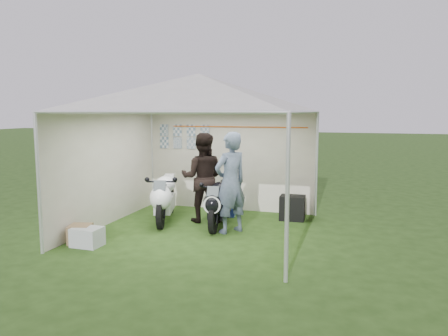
{
  "coord_description": "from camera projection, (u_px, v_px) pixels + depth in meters",
  "views": [
    {
      "loc": [
        2.9,
        -7.7,
        2.33
      ],
      "look_at": [
        0.38,
        0.35,
        1.21
      ],
      "focal_mm": 35.0,
      "sensor_mm": 36.0,
      "label": 1
    }
  ],
  "objects": [
    {
      "name": "crate_1",
      "position": [
        80.0,
        234.0,
        7.68
      ],
      "size": [
        0.45,
        0.45,
        0.33
      ],
      "primitive_type": "cube",
      "rotation": [
        0.0,
        0.0,
        0.26
      ],
      "color": "olive",
      "rests_on": "ground"
    },
    {
      "name": "paddock_stand",
      "position": [
        226.0,
        210.0,
        9.63
      ],
      "size": [
        0.4,
        0.28,
        0.28
      ],
      "primitive_type": "cube",
      "rotation": [
        0.0,
        0.0,
        0.12
      ],
      "color": "blue",
      "rests_on": "ground"
    },
    {
      "name": "motorcycle_white",
      "position": [
        164.0,
        196.0,
        9.12
      ],
      "size": [
        0.85,
        1.92,
        0.97
      ],
      "rotation": [
        0.0,
        0.0,
        0.3
      ],
      "color": "black",
      "rests_on": "ground"
    },
    {
      "name": "crate_0",
      "position": [
        87.0,
        237.0,
        7.51
      ],
      "size": [
        0.5,
        0.39,
        0.33
      ],
      "primitive_type": "cube",
      "rotation": [
        0.0,
        0.0,
        -0.02
      ],
      "color": "silver",
      "rests_on": "ground"
    },
    {
      "name": "canopy_tent",
      "position": [
        199.0,
        97.0,
        8.14
      ],
      "size": [
        5.66,
        5.66,
        3.0
      ],
      "color": "silver",
      "rests_on": "ground"
    },
    {
      "name": "ground",
      "position": [
        200.0,
        231.0,
        8.44
      ],
      "size": [
        80.0,
        80.0,
        0.0
      ],
      "primitive_type": "plane",
      "color": "#254313",
      "rests_on": "ground"
    },
    {
      "name": "person_blue_jacket",
      "position": [
        231.0,
        183.0,
        8.27
      ],
      "size": [
        0.79,
        0.84,
        1.93
      ],
      "primitive_type": "imported",
      "rotation": [
        0.0,
        0.0,
        -2.2
      ],
      "color": "slate",
      "rests_on": "ground"
    },
    {
      "name": "person_dark_jacket",
      "position": [
        202.0,
        178.0,
        9.1
      ],
      "size": [
        1.05,
        0.9,
        1.87
      ],
      "primitive_type": "imported",
      "rotation": [
        0.0,
        0.0,
        3.38
      ],
      "color": "black",
      "rests_on": "ground"
    },
    {
      "name": "motorcycle_black",
      "position": [
        219.0,
        201.0,
        8.76
      ],
      "size": [
        0.54,
        1.86,
        0.91
      ],
      "rotation": [
        0.0,
        0.0,
        0.12
      ],
      "color": "black",
      "rests_on": "ground"
    },
    {
      "name": "equipment_box",
      "position": [
        292.0,
        208.0,
        9.32
      ],
      "size": [
        0.54,
        0.44,
        0.52
      ],
      "primitive_type": "cube",
      "rotation": [
        0.0,
        0.0,
        0.04
      ],
      "color": "black",
      "rests_on": "ground"
    }
  ]
}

